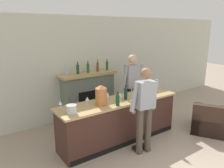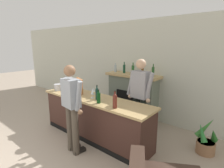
{
  "view_description": "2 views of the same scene",
  "coord_description": "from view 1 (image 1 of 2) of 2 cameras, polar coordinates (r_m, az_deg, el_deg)",
  "views": [
    {
      "loc": [
        -2.61,
        -1.27,
        2.43
      ],
      "look_at": [
        -0.02,
        2.45,
        1.27
      ],
      "focal_mm": 35.0,
      "sensor_mm": 36.0,
      "label": 1
    },
    {
      "loc": [
        2.71,
        -0.29,
        2.07
      ],
      "look_at": [
        0.27,
        2.65,
        1.21
      ],
      "focal_mm": 28.0,
      "sensor_mm": 36.0,
      "label": 2
    }
  ],
  "objects": [
    {
      "name": "armchair_black",
      "position": [
        5.81,
        24.24,
        -8.94
      ],
      "size": [
        1.18,
        1.14,
        0.75
      ],
      "color": "#36251C",
      "rests_on": "ground_plane"
    },
    {
      "name": "person_bartender",
      "position": [
        5.58,
        5.23,
        -0.51
      ],
      "size": [
        0.66,
        0.32,
        1.79
      ],
      "color": "black",
      "rests_on": "ground_plane"
    },
    {
      "name": "wine_bottle_rose_blush",
      "position": [
        4.97,
        10.41,
        -1.52
      ],
      "size": [
        0.08,
        0.08,
        0.33
      ],
      "color": "#5B231A",
      "rests_on": "bar_counter"
    },
    {
      "name": "bar_counter",
      "position": [
        4.86,
        1.97,
        -9.36
      ],
      "size": [
        2.8,
        0.71,
        0.94
      ],
      "color": "#41261F",
      "rests_on": "ground_plane"
    },
    {
      "name": "wine_glass_front_left",
      "position": [
        4.43,
        -6.46,
        -3.9
      ],
      "size": [
        0.08,
        0.08,
        0.15
      ],
      "color": "silver",
      "rests_on": "bar_counter"
    },
    {
      "name": "person_customer",
      "position": [
        4.25,
        8.53,
        -6.03
      ],
      "size": [
        0.65,
        0.34,
        1.73
      ],
      "color": "#4F4539",
      "rests_on": "ground_plane"
    },
    {
      "name": "wall_back_panel",
      "position": [
        5.99,
        -8.49,
        4.12
      ],
      "size": [
        12.0,
        0.07,
        2.75
      ],
      "color": "beige",
      "rests_on": "ground_plane"
    },
    {
      "name": "wine_bottle_port_short",
      "position": [
        4.7,
        3.62,
        -2.37
      ],
      "size": [
        0.07,
        0.07,
        0.31
      ],
      "color": "#0E3028",
      "rests_on": "bar_counter"
    },
    {
      "name": "copper_dispenser",
      "position": [
        4.33,
        -2.87,
        -2.86
      ],
      "size": [
        0.23,
        0.27,
        0.41
      ],
      "color": "#B76C3A",
      "rests_on": "bar_counter"
    },
    {
      "name": "fireplace_stone",
      "position": [
        5.98,
        -6.22,
        -2.92
      ],
      "size": [
        1.57,
        0.52,
        1.61
      ],
      "color": "slate",
      "rests_on": "ground_plane"
    },
    {
      "name": "potted_plant_corner",
      "position": [
        6.92,
        11.24,
        -4.33
      ],
      "size": [
        0.44,
        0.48,
        0.69
      ],
      "color": "#916747",
      "rests_on": "ground_plane"
    },
    {
      "name": "wine_glass_front_right",
      "position": [
        4.62,
        2.12,
        -2.83
      ],
      "size": [
        0.07,
        0.07,
        0.18
      ],
      "color": "silver",
      "rests_on": "bar_counter"
    },
    {
      "name": "wine_bottle_burgundy_dark",
      "position": [
        4.32,
        1.47,
        -3.98
      ],
      "size": [
        0.08,
        0.08,
        0.28
      ],
      "color": "#134121",
      "rests_on": "bar_counter"
    },
    {
      "name": "wine_glass_near_bucket",
      "position": [
        4.68,
        -1.14,
        -2.73
      ],
      "size": [
        0.08,
        0.08,
        0.17
      ],
      "color": "silver",
      "rests_on": "bar_counter"
    },
    {
      "name": "wine_glass_back_row",
      "position": [
        4.29,
        -13.4,
        -4.81
      ],
      "size": [
        0.08,
        0.08,
        0.15
      ],
      "color": "silver",
      "rests_on": "bar_counter"
    },
    {
      "name": "wine_bottle_merlot_tall",
      "position": [
        4.71,
        6.63,
        -2.58
      ],
      "size": [
        0.07,
        0.07,
        0.28
      ],
      "color": "#0A3A14",
      "rests_on": "bar_counter"
    },
    {
      "name": "ice_bucket_steel",
      "position": [
        3.99,
        -10.55,
        -6.53
      ],
      "size": [
        0.19,
        0.19,
        0.16
      ],
      "color": "silver",
      "rests_on": "bar_counter"
    }
  ]
}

